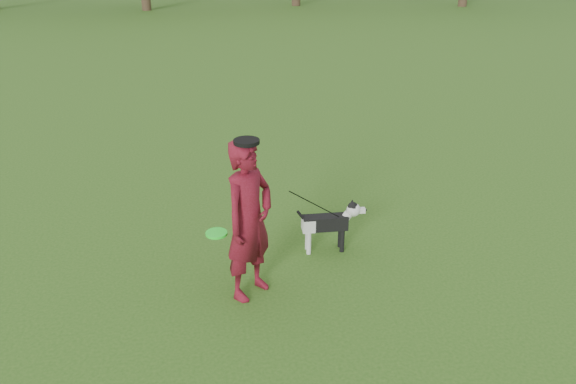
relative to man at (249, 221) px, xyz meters
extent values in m
plane|color=#285116|center=(0.36, 0.36, -0.91)|extent=(120.00, 120.00, 0.00)
imported|color=#590C15|center=(0.00, 0.00, 0.00)|extent=(0.78, 0.78, 1.83)
cube|color=black|center=(1.00, 0.80, -0.51)|extent=(0.57, 0.18, 0.19)
cube|color=silver|center=(0.79, 0.80, -0.52)|extent=(0.16, 0.18, 0.17)
cylinder|color=silver|center=(0.79, 0.74, -0.76)|extent=(0.06, 0.06, 0.31)
cylinder|color=silver|center=(0.79, 0.86, -0.76)|extent=(0.06, 0.06, 0.31)
cylinder|color=black|center=(1.22, 0.74, -0.76)|extent=(0.06, 0.06, 0.31)
cylinder|color=black|center=(1.22, 0.86, -0.76)|extent=(0.06, 0.06, 0.31)
cylinder|color=silver|center=(1.26, 0.80, -0.47)|extent=(0.19, 0.11, 0.20)
sphere|color=silver|center=(1.36, 0.80, -0.35)|extent=(0.18, 0.18, 0.18)
sphere|color=black|center=(1.35, 0.80, -0.32)|extent=(0.13, 0.13, 0.13)
cube|color=silver|center=(1.45, 0.80, -0.37)|extent=(0.11, 0.07, 0.06)
sphere|color=black|center=(1.51, 0.80, -0.37)|extent=(0.04, 0.04, 0.04)
cone|color=black|center=(1.35, 0.75, -0.27)|extent=(0.06, 0.06, 0.07)
cone|color=black|center=(1.35, 0.84, -0.27)|extent=(0.06, 0.06, 0.07)
cylinder|color=black|center=(0.73, 0.80, -0.45)|extent=(0.20, 0.04, 0.26)
cylinder|color=black|center=(1.20, 0.80, -0.46)|extent=(0.12, 0.12, 0.02)
cylinder|color=#20FF29|center=(-0.35, -0.14, -0.05)|extent=(0.23, 0.23, 0.02)
cylinder|color=black|center=(0.00, 0.00, 0.90)|extent=(0.27, 0.27, 0.04)
camera|label=1|loc=(-0.27, -5.34, 2.82)|focal=35.00mm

